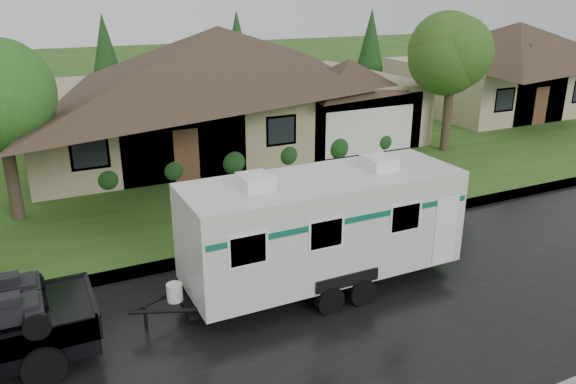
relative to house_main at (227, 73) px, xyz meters
name	(u,v)px	position (x,y,z in m)	size (l,w,h in m)	color
ground	(326,273)	(-2.29, -13.84, -3.59)	(140.00, 140.00, 0.00)	#2A4D18
road	(367,308)	(-2.29, -15.84, -3.59)	(140.00, 8.00, 0.01)	black
curb	(290,240)	(-2.29, -11.59, -3.52)	(140.00, 0.50, 0.15)	gray
lawn	(178,144)	(-2.29, 1.16, -3.52)	(140.00, 26.00, 0.15)	#2A4D18
house_main	(227,73)	(0.00, 0.00, 0.00)	(19.44, 10.80, 6.90)	tan
house_neighbor	(521,57)	(19.97, 0.50, -0.27)	(15.12, 9.72, 6.45)	tan
tree_right_green	(453,56)	(8.74, -5.77, 0.92)	(3.80, 3.80, 6.29)	#382B1E
shrub_row	(259,156)	(-0.29, -4.54, -2.94)	(13.60, 1.00, 1.00)	#143814
travel_trailer	(323,224)	(-2.76, -14.40, -1.82)	(7.46, 2.62, 3.35)	silver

